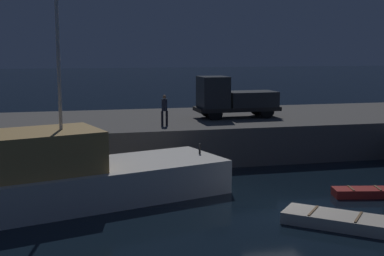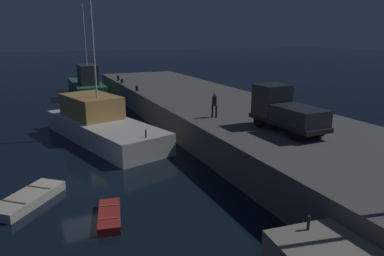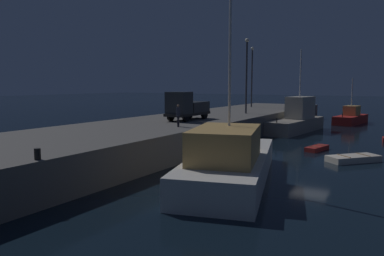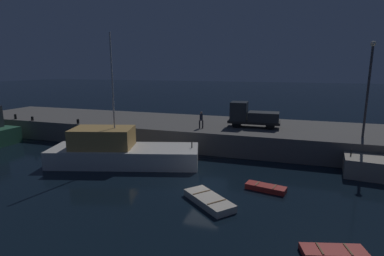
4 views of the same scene
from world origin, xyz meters
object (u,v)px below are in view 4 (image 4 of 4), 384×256
(lamp_post_west, at_px, (369,83))
(rowboat_white_mid, at_px, (266,188))
(utility_truck, at_px, (251,116))
(bollard_east, at_px, (15,117))
(bollard_west, at_px, (78,121))
(dockworker, at_px, (201,119))
(dinghy_red_small, at_px, (209,200))
(dinghy_orange_near, at_px, (334,252))
(fishing_boat_blue, at_px, (119,151))
(bollard_central, at_px, (32,119))

(lamp_post_west, bearing_deg, rowboat_white_mid, -128.24)
(utility_truck, xyz_separation_m, bollard_east, (-27.72, -3.88, -0.93))
(rowboat_white_mid, height_order, bollard_west, bollard_west)
(dockworker, distance_m, bollard_west, 13.90)
(rowboat_white_mid, bearing_deg, utility_truck, 102.79)
(utility_truck, height_order, bollard_east, utility_truck)
(lamp_post_west, xyz_separation_m, dockworker, (-14.90, -0.71, -3.86))
(dinghy_red_small, xyz_separation_m, bollard_west, (-17.90, 10.42, 2.21))
(dinghy_orange_near, relative_size, lamp_post_west, 0.36)
(dinghy_red_small, distance_m, lamp_post_west, 18.11)
(fishing_boat_blue, xyz_separation_m, utility_truck, (10.13, 9.27, 2.21))
(lamp_post_west, xyz_separation_m, bollard_west, (-28.68, -2.45, -4.60))
(utility_truck, distance_m, dockworker, 5.28)
(dockworker, bearing_deg, bollard_west, -172.79)
(dockworker, height_order, bollard_west, dockworker)
(bollard_central, xyz_separation_m, bollard_east, (-2.76, 0.16, 0.06))
(lamp_post_west, relative_size, bollard_central, 17.39)
(dinghy_orange_near, height_order, utility_truck, utility_truck)
(bollard_west, relative_size, bollard_east, 0.84)
(bollard_east, bearing_deg, lamp_post_west, 3.51)
(rowboat_white_mid, xyz_separation_m, bollard_central, (-27.50, 7.16, 2.23))
(dinghy_orange_near, xyz_separation_m, lamp_post_west, (4.07, 16.18, 6.87))
(bollard_central, bearing_deg, dinghy_red_small, -23.13)
(rowboat_white_mid, relative_size, utility_truck, 0.53)
(dockworker, bearing_deg, bollard_central, -174.98)
(dinghy_red_small, bearing_deg, bollard_east, 158.72)
(dinghy_red_small, bearing_deg, bollard_central, 156.87)
(lamp_post_west, xyz_separation_m, bollard_east, (-37.86, -2.32, -4.55))
(fishing_boat_blue, height_order, dinghy_red_small, fishing_boat_blue)
(bollard_east, bearing_deg, bollard_central, -3.28)
(dockworker, distance_m, bollard_east, 23.02)
(bollard_west, bearing_deg, bollard_central, -179.72)
(bollard_east, bearing_deg, bollard_west, -0.79)
(dinghy_orange_near, bearing_deg, lamp_post_west, 75.89)
(dinghy_red_small, height_order, bollard_east, bollard_east)
(lamp_post_west, relative_size, dockworker, 4.82)
(utility_truck, height_order, bollard_west, utility_truck)
(bollard_west, distance_m, bollard_east, 9.18)
(lamp_post_west, relative_size, bollard_east, 13.95)
(fishing_boat_blue, relative_size, bollard_west, 26.48)
(utility_truck, height_order, bollard_central, utility_truck)
(dinghy_orange_near, distance_m, rowboat_white_mid, 7.43)
(dinghy_orange_near, xyz_separation_m, dockworker, (-10.84, 15.47, 3.01))
(rowboat_white_mid, relative_size, dockworker, 1.65)
(lamp_post_west, height_order, bollard_central, lamp_post_west)
(dinghy_orange_near, height_order, bollard_central, bollard_central)
(fishing_boat_blue, relative_size, utility_truck, 2.50)
(dinghy_orange_near, distance_m, bollard_west, 28.27)
(dinghy_red_small, distance_m, bollard_west, 20.83)
(dockworker, bearing_deg, utility_truck, 25.38)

